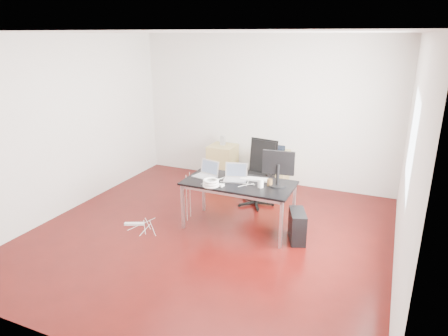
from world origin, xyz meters
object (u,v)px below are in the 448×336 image
at_px(filing_cabinet_right, 274,169).
at_px(pc_tower, 297,226).
at_px(office_chair, 259,170).
at_px(desk, 239,186).
at_px(filing_cabinet_left, 223,162).

bearing_deg(filing_cabinet_right, pc_tower, -64.25).
bearing_deg(office_chair, pc_tower, -38.98).
bearing_deg(pc_tower, desk, 156.09).
height_order(office_chair, filing_cabinet_right, office_chair).
xyz_separation_m(desk, filing_cabinet_right, (-0.01, 1.86, -0.33)).
xyz_separation_m(desk, office_chair, (-0.03, 1.01, -0.07)).
bearing_deg(desk, office_chair, 91.82).
bearing_deg(office_chair, desk, -78.96).
height_order(desk, filing_cabinet_left, desk).
distance_m(desk, pc_tower, 1.01).
relative_size(filing_cabinet_left, pc_tower, 1.56).
distance_m(desk, filing_cabinet_left, 2.17).
bearing_deg(filing_cabinet_left, pc_tower, -43.86).
bearing_deg(desk, pc_tower, -2.48).
height_order(desk, filing_cabinet_right, desk).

